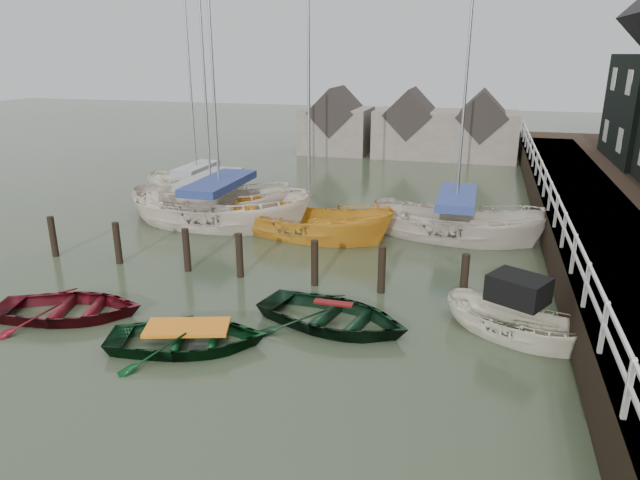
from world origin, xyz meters
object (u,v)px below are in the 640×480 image
(motorboat, at_px, (514,332))
(sailboat_b, at_px, (221,224))
(sailboat_a, at_px, (213,215))
(sailboat_c, at_px, (310,235))
(rowboat_red, at_px, (71,317))
(sailboat_d, at_px, (454,236))
(rowboat_dkgreen, at_px, (333,326))
(sailboat_e, at_px, (198,193))
(rowboat_green, at_px, (189,347))

(motorboat, distance_m, sailboat_b, 12.83)
(sailboat_a, xyz_separation_m, sailboat_c, (4.69, -1.34, -0.05))
(rowboat_red, relative_size, sailboat_a, 0.33)
(sailboat_d, bearing_deg, sailboat_b, 104.44)
(sailboat_a, height_order, sailboat_b, sailboat_a)
(rowboat_red, xyz_separation_m, sailboat_a, (-0.66, 9.76, 0.06))
(rowboat_red, relative_size, sailboat_d, 0.31)
(rowboat_dkgreen, bearing_deg, sailboat_b, 54.87)
(motorboat, xyz_separation_m, sailboat_e, (-14.27, 11.08, -0.05))
(sailboat_a, xyz_separation_m, sailboat_b, (0.89, -1.05, -0.00))
(motorboat, distance_m, sailboat_e, 18.07)
(rowboat_green, height_order, sailboat_d, sailboat_d)
(motorboat, height_order, sailboat_e, sailboat_e)
(rowboat_red, xyz_separation_m, motorboat, (11.18, 2.04, 0.12))
(rowboat_red, xyz_separation_m, rowboat_dkgreen, (6.78, 1.40, 0.00))
(rowboat_green, xyz_separation_m, sailboat_c, (0.24, 9.03, 0.01))
(rowboat_green, height_order, sailboat_b, sailboat_b)
(rowboat_dkgreen, height_order, sailboat_b, sailboat_b)
(rowboat_green, bearing_deg, sailboat_a, 5.79)
(rowboat_dkgreen, height_order, motorboat, motorboat)
(motorboat, xyz_separation_m, sailboat_c, (-7.16, 6.38, -0.11))
(rowboat_red, height_order, sailboat_e, sailboat_e)
(rowboat_dkgreen, height_order, sailboat_c, sailboat_c)
(rowboat_dkgreen, bearing_deg, motorboat, -68.69)
(rowboat_red, distance_m, sailboat_c, 9.33)
(rowboat_green, height_order, rowboat_dkgreen, rowboat_dkgreen)
(sailboat_c, height_order, sailboat_d, sailboat_d)
(rowboat_red, relative_size, sailboat_b, 0.33)
(rowboat_dkgreen, distance_m, sailboat_d, 8.63)
(sailboat_b, relative_size, sailboat_d, 0.92)
(rowboat_green, bearing_deg, motorboat, -87.68)
(motorboat, bearing_deg, rowboat_green, 138.48)
(motorboat, bearing_deg, rowboat_red, 129.13)
(motorboat, bearing_deg, sailboat_c, 77.08)
(rowboat_red, xyz_separation_m, rowboat_green, (3.78, -0.61, 0.00))
(sailboat_a, bearing_deg, sailboat_e, 27.27)
(sailboat_d, bearing_deg, rowboat_red, 144.59)
(rowboat_dkgreen, height_order, sailboat_e, sailboat_e)
(sailboat_d, bearing_deg, sailboat_a, 97.93)
(sailboat_e, bearing_deg, sailboat_a, -137.75)
(motorboat, height_order, sailboat_b, sailboat_b)
(rowboat_dkgreen, bearing_deg, sailboat_c, 34.48)
(rowboat_red, distance_m, motorboat, 11.37)
(motorboat, bearing_deg, sailboat_a, 85.67)
(motorboat, distance_m, sailboat_d, 7.83)
(sailboat_c, bearing_deg, rowboat_dkgreen, -149.04)
(sailboat_b, height_order, sailboat_d, sailboat_d)
(sailboat_b, relative_size, sailboat_c, 1.09)
(sailboat_c, distance_m, sailboat_d, 5.43)
(rowboat_red, bearing_deg, rowboat_dkgreen, -93.88)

